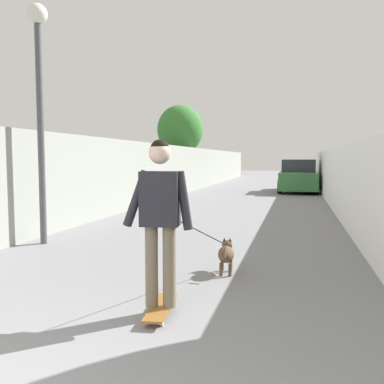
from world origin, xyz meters
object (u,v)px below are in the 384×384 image
at_px(skateboard, 161,308).
at_px(person_skateboarder, 160,210).
at_px(tree_left_near, 180,130).
at_px(lamp_post, 39,82).
at_px(car_near, 298,177).
at_px(dog, 226,253).

xyz_separation_m(skateboard, person_skateboarder, (-0.00, 0.00, 1.00)).
bearing_deg(skateboard, tree_left_near, 15.23).
bearing_deg(person_skateboarder, lamp_post, 49.10).
xyz_separation_m(skateboard, car_near, (16.45, -1.38, 0.65)).
bearing_deg(lamp_post, tree_left_near, 5.39).
relative_size(person_skateboarder, car_near, 0.40).
xyz_separation_m(person_skateboarder, dog, (1.66, -0.39, -0.79)).
bearing_deg(tree_left_near, dog, -161.83).
distance_m(dog, car_near, 14.83).
bearing_deg(car_near, person_skateboarder, 175.19).
distance_m(lamp_post, dog, 4.64).
bearing_deg(car_near, skateboard, 175.19).
xyz_separation_m(lamp_post, skateboard, (-2.80, -3.23, -2.89)).
height_order(tree_left_near, car_near, tree_left_near).
relative_size(skateboard, dog, 0.41).
xyz_separation_m(lamp_post, dog, (-1.13, -3.61, -2.69)).
bearing_deg(car_near, dog, 176.14).
bearing_deg(lamp_post, skateboard, -130.90).
bearing_deg(tree_left_near, person_skateboarder, -164.77).
height_order(person_skateboarder, dog, person_skateboarder).
bearing_deg(tree_left_near, skateboard, -164.77).
bearing_deg(person_skateboarder, tree_left_near, 15.23).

